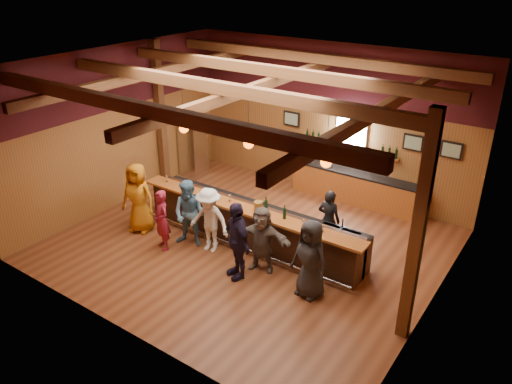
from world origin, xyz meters
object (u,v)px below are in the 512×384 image
customer_white (209,220)px  ice_bucket (258,206)px  customer_denim (190,214)px  customer_dark (310,259)px  customer_navy (237,240)px  stainless_fridge (193,149)px  bar_counter (253,224)px  customer_redvest (162,220)px  bartender (329,220)px  back_bar_cabinet (356,188)px  customer_brown (262,239)px  customer_orange (138,198)px  bottle_a (266,206)px

customer_white → ice_bucket: bearing=28.9°
customer_denim → customer_dark: bearing=-17.1°
customer_navy → stainless_fridge: bearing=169.0°
bar_counter → ice_bucket: 0.81m
customer_redvest → bartender: (3.36, 2.32, 0.01)m
back_bar_cabinet → stainless_fridge: stainless_fridge is taller
customer_navy → customer_brown: bearing=89.0°
back_bar_cabinet → customer_orange: customer_orange is taller
customer_orange → bottle_a: size_ratio=4.93×
customer_dark → bartender: 1.99m
customer_orange → customer_brown: size_ratio=1.18×
customer_denim → ice_bucket: (1.55, 0.73, 0.36)m
customer_redvest → bottle_a: bearing=53.5°
customer_white → customer_navy: (1.21, -0.50, 0.09)m
customer_denim → ice_bucket: customer_denim is taller
customer_orange → bartender: (4.50, 2.00, -0.15)m
customer_orange → customer_redvest: size_ratio=1.21×
bar_counter → bartender: (1.68, 0.82, 0.27)m
ice_bucket → bartender: bearing=38.2°
bar_counter → customer_dark: customer_dark is taller
back_bar_cabinet → ice_bucket: 3.98m
back_bar_cabinet → customer_white: customer_white is taller
bar_counter → customer_dark: bearing=-26.1°
bar_counter → customer_white: (-0.66, -0.91, 0.31)m
back_bar_cabinet → customer_denim: bearing=-117.9°
back_bar_cabinet → bartender: size_ratio=2.53×
back_bar_cabinet → customer_white: bearing=-112.3°
bartender → customer_navy: bearing=59.1°
bar_counter → customer_navy: customer_navy is taller
customer_orange → customer_navy: bearing=-18.6°
stainless_fridge → customer_white: (3.46, -3.36, -0.07)m
back_bar_cabinet → customer_denim: size_ratio=2.30×
customer_redvest → customer_navy: customer_navy is taller
bar_counter → ice_bucket: ice_bucket is taller
stainless_fridge → customer_white: bearing=-44.2°
customer_brown → bartender: bearing=48.9°
customer_white → customer_dark: 2.89m
customer_navy → bartender: bearing=91.8°
customer_orange → customer_white: size_ratio=1.13×
customer_white → customer_dark: size_ratio=0.94×
customer_denim → bartender: 3.42m
customer_white → customer_dark: bearing=-8.8°
bartender → back_bar_cabinet: bearing=-83.9°
customer_redvest → customer_brown: bearing=36.4°
customer_denim → customer_navy: size_ratio=0.94×
customer_white → customer_navy: bearing=-27.6°
bartender → bottle_a: 1.62m
bartender → customer_orange: bearing=19.8°
stainless_fridge → bartender: bearing=-15.7°
stainless_fridge → bottle_a: bearing=-29.7°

